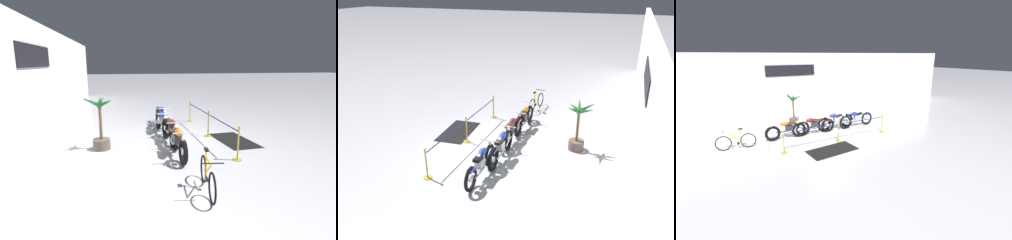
% 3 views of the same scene
% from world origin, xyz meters
% --- Properties ---
extents(ground_plane, '(120.00, 120.00, 0.00)m').
position_xyz_m(ground_plane, '(0.00, 0.00, 0.00)').
color(ground_plane, silver).
extents(back_wall, '(28.00, 0.29, 4.20)m').
position_xyz_m(back_wall, '(-0.00, 5.12, 2.10)').
color(back_wall, white).
rests_on(back_wall, ground).
extents(motorcycle_orange_0, '(2.31, 0.62, 0.96)m').
position_xyz_m(motorcycle_orange_0, '(-2.01, 0.64, 0.47)').
color(motorcycle_orange_0, black).
rests_on(motorcycle_orange_0, ground).
extents(motorcycle_maroon_1, '(2.37, 0.62, 0.95)m').
position_xyz_m(motorcycle_maroon_1, '(-0.66, 0.55, 0.47)').
color(motorcycle_maroon_1, black).
rests_on(motorcycle_maroon_1, ground).
extents(motorcycle_blue_2, '(2.30, 0.62, 0.98)m').
position_xyz_m(motorcycle_blue_2, '(0.75, 0.69, 0.49)').
color(motorcycle_blue_2, black).
rests_on(motorcycle_blue_2, ground).
extents(motorcycle_blue_3, '(2.30, 0.62, 0.96)m').
position_xyz_m(motorcycle_blue_3, '(2.01, 0.51, 0.48)').
color(motorcycle_blue_3, black).
rests_on(motorcycle_blue_3, ground).
extents(bicycle, '(1.68, 0.48, 0.94)m').
position_xyz_m(bicycle, '(-4.42, 0.49, 0.37)').
color(bicycle, black).
rests_on(bicycle, ground).
extents(potted_palm_left_of_row, '(1.11, 1.01, 1.90)m').
position_xyz_m(potted_palm_left_of_row, '(-0.93, 3.02, 0.81)').
color(potted_palm_left_of_row, brown).
rests_on(potted_palm_left_of_row, ground).
extents(stanchion_far_left, '(5.47, 0.28, 1.05)m').
position_xyz_m(stanchion_far_left, '(-1.15, -1.04, 0.66)').
color(stanchion_far_left, gold).
rests_on(stanchion_far_left, ground).
extents(stanchion_mid_left, '(0.28, 0.28, 1.05)m').
position_xyz_m(stanchion_mid_left, '(-0.05, -1.04, 0.36)').
color(stanchion_mid_left, gold).
rests_on(stanchion_mid_left, ground).
extents(stanchion_mid_right, '(0.28, 0.28, 1.05)m').
position_xyz_m(stanchion_mid_right, '(2.67, -1.04, 0.36)').
color(stanchion_mid_right, gold).
rests_on(stanchion_mid_right, ground).
extents(floor_banner, '(2.27, 1.34, 0.01)m').
position_xyz_m(floor_banner, '(-0.78, -1.81, 0.00)').
color(floor_banner, black).
rests_on(floor_banner, ground).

